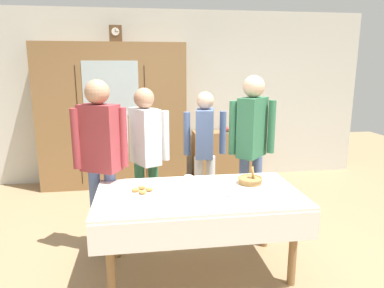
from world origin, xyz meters
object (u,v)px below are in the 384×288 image
Objects in this scene: spoon_near_right at (135,210)px; person_beside_shelf at (100,150)px; wall_cabinet at (113,116)px; person_behind_table_left at (252,138)px; tea_cup_far_left at (232,194)px; dining_table at (199,205)px; tea_cup_near_left at (164,183)px; person_by_cabinet at (205,143)px; bookshelf_low at (225,155)px; person_behind_table_right at (145,147)px; bread_basket at (250,180)px; spoon_center at (192,202)px; tea_cup_mid_right at (189,179)px; mantel_clock at (116,34)px; pastry_plate at (142,191)px; book_stack at (226,130)px.

person_beside_shelf is (-0.33, 0.80, 0.30)m from spoon_near_right.
wall_cabinet reaches higher than person_behind_table_left.
tea_cup_far_left is (1.17, -2.71, -0.31)m from wall_cabinet.
tea_cup_near_left is at bearing 138.60° from dining_table.
person_by_cabinet is (-0.44, 0.44, -0.14)m from person_behind_table_left.
bookshelf_low is 0.65× the size of person_behind_table_right.
bread_basket is (0.26, 0.33, 0.01)m from tea_cup_far_left.
spoon_center is 1.00× the size of spoon_near_right.
dining_table is 1.16× the size of person_by_cabinet.
wall_cabinet is at bearing 110.71° from tea_cup_mid_right.
tea_cup_near_left is at bearing 64.29° from spoon_near_right.
wall_cabinet is 2.43m from tea_cup_near_left.
mantel_clock is at bearing 108.68° from tea_cup_mid_right.
tea_cup_mid_right is 0.54× the size of bread_basket.
mantel_clock is 0.86× the size of pastry_plate.
person_behind_table_right reaches higher than spoon_near_right.
bookshelf_low is at bearing 52.99° from person_behind_table_right.
spoon_near_right is (-0.50, -0.62, -0.02)m from tea_cup_mid_right.
wall_cabinet reaches higher than person_by_cabinet.
person_by_cabinet is (0.27, 1.23, 0.28)m from dining_table.
spoon_center is at bearing -73.70° from wall_cabinet.
tea_cup_mid_right is (0.85, -2.25, -0.31)m from wall_cabinet.
person_beside_shelf is (-1.59, -0.28, -0.02)m from person_behind_table_left.
person_behind_table_right reaches higher than tea_cup_near_left.
tea_cup_mid_right is at bearing -149.51° from person_behind_table_left.
tea_cup_far_left is 0.08× the size of person_behind_table_right.
person_behind_table_right is at bearing 175.09° from person_behind_table_left.
pastry_plate is at bearing -93.32° from person_behind_table_right.
dining_table is 2.79m from bookshelf_low.
person_by_cabinet is 0.96× the size of person_behind_table_right.
spoon_center is (0.81, -2.77, -0.33)m from wall_cabinet.
person_by_cabinet reaches higher than book_stack.
dining_table is 0.32m from tea_cup_far_left.
tea_cup_mid_right is 0.08× the size of person_by_cabinet.
spoon_center is (0.20, -0.43, -0.02)m from tea_cup_near_left.
tea_cup_mid_right is at bearing -11.60° from person_beside_shelf.
pastry_plate is at bearing 81.09° from spoon_near_right.
spoon_center is (0.72, -2.77, -1.54)m from mantel_clock.
person_behind_table_left is at bearing 40.33° from spoon_near_right.
pastry_plate is at bearing -151.23° from tea_cup_mid_right.
person_behind_table_left is at bearing 63.70° from tea_cup_far_left.
wall_cabinet is 1.77m from person_behind_table_right.
mantel_clock is 1.15× the size of book_stack.
person_by_cabinet is (-0.25, 1.02, 0.15)m from bread_basket.
person_behind_table_right is (-1.32, -1.75, 0.15)m from book_stack.
book_stack is at bearing 71.62° from dining_table.
bookshelf_low and pastry_plate have the same top height.
spoon_center is at bearing -41.00° from person_beside_shelf.
book_stack is 2.66m from tea_cup_near_left.
mantel_clock is 2.54m from bookshelf_low.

